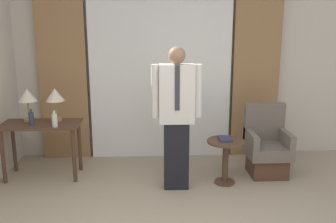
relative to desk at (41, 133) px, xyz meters
The scene contains 13 objects.
wall_back 1.95m from the desk, 28.35° to the left, with size 10.00×0.06×2.70m.
curtain_sheer_center 1.87m from the desk, 24.59° to the left, with size 2.08×0.06×2.58m.
curtain_drape_left 1.01m from the desk, 77.66° to the left, with size 0.69×0.06×2.58m.
curtain_drape_right 3.17m from the desk, 13.54° to the left, with size 0.69×0.06×2.58m.
desk is the anchor object (origin of this frame).
table_lamp_left 0.50m from the desk, 146.60° to the left, with size 0.24×0.24×0.44m.
table_lamp_right 0.50m from the desk, 33.40° to the left, with size 0.24×0.24×0.44m.
bottle_near_edge 0.36m from the desk, 37.81° to the right, with size 0.07×0.07×0.21m.
bottle_by_lamp 0.25m from the desk, 129.57° to the right, with size 0.06×0.06×0.22m.
person 1.83m from the desk, 14.21° to the right, with size 0.60×0.21×1.75m.
armchair 3.01m from the desk, ahead, with size 0.55×0.55×0.94m.
side_table 2.41m from the desk, ahead, with size 0.48×0.48×0.57m.
book 2.39m from the desk, ahead, with size 0.15×0.22×0.03m.
Camera 1 is at (-0.15, -2.55, 2.03)m, focal length 40.00 mm.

